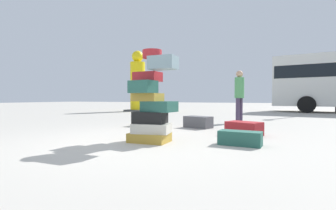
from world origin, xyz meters
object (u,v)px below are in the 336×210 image
(suitcase_tower, at_px, (152,104))
(suitcase_charcoal_foreground_far, at_px, (198,122))
(suitcase_teal_right_side, at_px, (240,138))
(yellow_dummy_statue, at_px, (138,85))
(suitcase_tan_behind_tower, at_px, (145,121))
(person_bearded_onlooker, at_px, (239,92))
(suitcase_maroon_left_side, at_px, (244,129))

(suitcase_tower, height_order, suitcase_charcoal_foreground_far, suitcase_tower)
(suitcase_tower, xyz_separation_m, suitcase_teal_right_side, (1.51, 0.28, -0.56))
(yellow_dummy_statue, bearing_deg, suitcase_tan_behind_tower, -58.61)
(suitcase_tower, xyz_separation_m, yellow_dummy_statue, (-5.56, 9.16, 0.93))
(suitcase_charcoal_foreground_far, height_order, person_bearded_onlooker, person_bearded_onlooker)
(suitcase_teal_right_side, xyz_separation_m, suitcase_tan_behind_tower, (-2.78, 1.85, 0.02))
(suitcase_teal_right_side, xyz_separation_m, person_bearded_onlooker, (-0.51, 4.00, 0.88))
(suitcase_tower, height_order, yellow_dummy_statue, yellow_dummy_statue)
(suitcase_maroon_left_side, xyz_separation_m, suitcase_charcoal_foreground_far, (-1.27, 0.92, 0.01))
(suitcase_teal_right_side, distance_m, suitcase_charcoal_foreground_far, 2.50)
(suitcase_tower, relative_size, yellow_dummy_statue, 0.45)
(suitcase_tower, height_order, suitcase_tan_behind_tower, suitcase_tower)
(suitcase_maroon_left_side, distance_m, yellow_dummy_statue, 10.52)
(suitcase_tower, relative_size, suitcase_maroon_left_side, 2.39)
(suitcase_charcoal_foreground_far, bearing_deg, suitcase_teal_right_side, -39.80)
(suitcase_tower, distance_m, person_bearded_onlooker, 4.41)
(person_bearded_onlooker, distance_m, yellow_dummy_statue, 8.21)
(suitcase_teal_right_side, relative_size, person_bearded_onlooker, 0.41)
(suitcase_charcoal_foreground_far, relative_size, person_bearded_onlooker, 0.43)
(suitcase_tower, height_order, suitcase_maroon_left_side, suitcase_tower)
(suitcase_teal_right_side, bearing_deg, suitcase_tan_behind_tower, 151.23)
(suitcase_tan_behind_tower, distance_m, suitcase_charcoal_foreground_far, 1.47)
(suitcase_maroon_left_side, xyz_separation_m, suitcase_tan_behind_tower, (-2.72, 0.65, -0.01))
(person_bearded_onlooker, bearing_deg, suitcase_charcoal_foreground_far, -4.30)
(suitcase_teal_right_side, xyz_separation_m, suitcase_maroon_left_side, (-0.06, 1.19, 0.02))
(suitcase_tower, bearing_deg, suitcase_charcoal_foreground_far, 85.77)
(suitcase_teal_right_side, bearing_deg, suitcase_charcoal_foreground_far, 127.17)
(person_bearded_onlooker, bearing_deg, suitcase_tan_behind_tower, -27.19)
(suitcase_teal_right_side, height_order, suitcase_charcoal_foreground_far, suitcase_charcoal_foreground_far)
(yellow_dummy_statue, bearing_deg, person_bearded_onlooker, -36.65)
(suitcase_teal_right_side, relative_size, suitcase_charcoal_foreground_far, 0.97)
(person_bearded_onlooker, bearing_deg, suitcase_maroon_left_side, 28.33)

